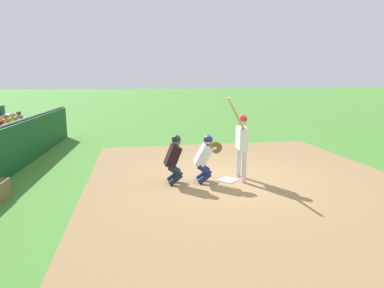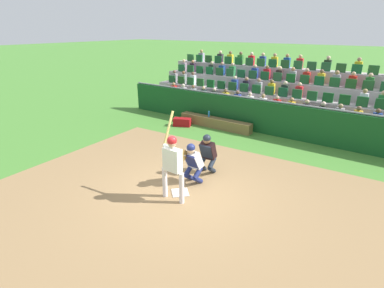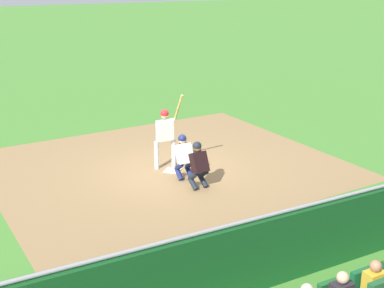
% 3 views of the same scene
% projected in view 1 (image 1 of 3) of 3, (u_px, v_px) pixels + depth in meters
% --- Properties ---
extents(ground_plane, '(160.00, 160.00, 0.00)m').
position_uv_depth(ground_plane, '(228.00, 180.00, 8.71)').
color(ground_plane, '#468231').
extents(infield_dirt_patch, '(10.17, 8.86, 0.01)m').
position_uv_depth(infield_dirt_patch, '(246.00, 180.00, 8.77)').
color(infield_dirt_patch, '#927149').
rests_on(infield_dirt_patch, ground_plane).
extents(home_plate_marker, '(0.62, 0.62, 0.02)m').
position_uv_depth(home_plate_marker, '(228.00, 180.00, 8.71)').
color(home_plate_marker, white).
rests_on(home_plate_marker, infield_dirt_patch).
extents(batter_at_plate, '(0.70, 0.62, 2.24)m').
position_uv_depth(batter_at_plate, '(242.00, 140.00, 8.58)').
color(batter_at_plate, silver).
rests_on(batter_at_plate, ground_plane).
extents(catcher_crouching, '(0.47, 0.71, 1.27)m').
position_uv_depth(catcher_crouching, '(205.00, 156.00, 8.45)').
color(catcher_crouching, navy).
rests_on(catcher_crouching, ground_plane).
extents(home_plate_umpire, '(0.49, 0.49, 1.29)m').
position_uv_depth(home_plate_umpire, '(174.00, 157.00, 8.34)').
color(home_plate_umpire, '#1B222E').
rests_on(home_plate_umpire, ground_plane).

